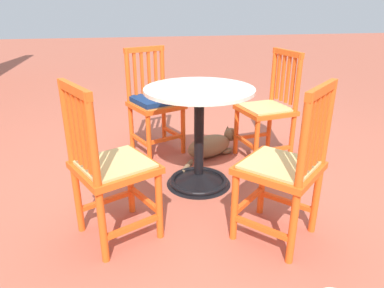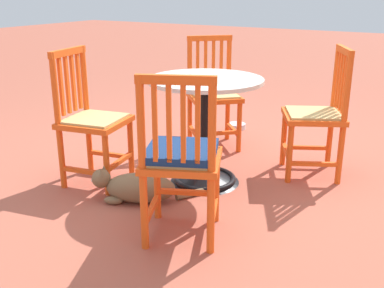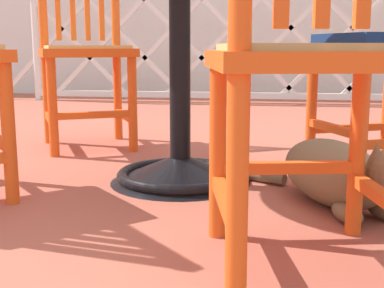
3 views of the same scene
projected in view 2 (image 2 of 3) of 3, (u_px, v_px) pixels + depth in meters
ground_plane at (205, 175)px, 3.33m from camera, size 24.00×24.00×0.00m
cafe_table at (205, 143)px, 3.13m from camera, size 0.76×0.76×0.73m
orange_chair_by_planter at (91, 121)px, 3.10m from camera, size 0.47×0.47×0.91m
orange_chair_tucked_in at (181, 159)px, 2.38m from camera, size 0.53×0.53×0.91m
orange_chair_near_fence at (317, 116)px, 3.23m from camera, size 0.54×0.54×0.91m
orange_chair_facing_out at (213, 96)px, 3.82m from camera, size 0.57×0.57×0.91m
tabby_cat at (135, 187)px, 2.90m from camera, size 0.52×0.60×0.23m
pet_water_bowl at (237, 126)px, 4.42m from camera, size 0.17×0.17×0.05m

